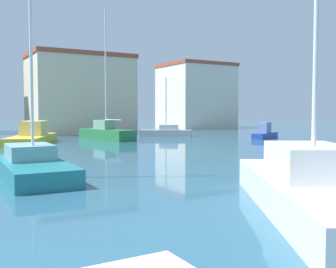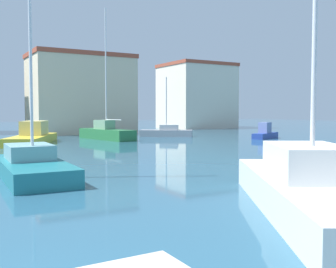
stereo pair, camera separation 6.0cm
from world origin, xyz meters
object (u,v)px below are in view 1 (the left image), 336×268
sailboat_white_far_left (312,188)px  sailboat_teal_distant_north (32,164)px  sailboat_green_center_channel (106,132)px  motorboat_yellow_distant_east (33,136)px  motorboat_blue_behind_lamppost (265,133)px  sailboat_grey_outer_mooring (166,132)px

sailboat_white_far_left → sailboat_teal_distant_north: bearing=118.1°
sailboat_teal_distant_north → sailboat_green_center_channel: bearing=60.9°
sailboat_teal_distant_north → sailboat_white_far_left: 10.77m
motorboat_yellow_distant_east → sailboat_white_far_left: (1.42, -27.29, 0.05)m
sailboat_green_center_channel → sailboat_white_far_left: size_ratio=1.01×
motorboat_blue_behind_lamppost → sailboat_grey_outer_mooring: sailboat_grey_outer_mooring is taller
motorboat_yellow_distant_east → motorboat_blue_behind_lamppost: (20.81, -5.27, -0.08)m
sailboat_teal_distant_north → motorboat_yellow_distant_east: sailboat_teal_distant_north is taller
sailboat_green_center_channel → sailboat_grey_outer_mooring: sailboat_green_center_channel is taller
sailboat_white_far_left → sailboat_green_center_channel: bearing=79.1°
sailboat_teal_distant_north → motorboat_blue_behind_lamppost: 27.48m
sailboat_teal_distant_north → sailboat_white_far_left: size_ratio=0.89×
sailboat_teal_distant_north → sailboat_grey_outer_mooring: (17.60, 19.83, -0.05)m
sailboat_teal_distant_north → sailboat_grey_outer_mooring: bearing=48.4°
motorboat_yellow_distant_east → motorboat_blue_behind_lamppost: size_ratio=2.08×
sailboat_green_center_channel → motorboat_blue_behind_lamppost: size_ratio=2.79×
sailboat_teal_distant_north → sailboat_grey_outer_mooring: 26.52m
sailboat_green_center_channel → motorboat_yellow_distant_east: sailboat_green_center_channel is taller
sailboat_white_far_left → motorboat_blue_behind_lamppost: (19.40, 22.02, -0.14)m
motorboat_yellow_distant_east → sailboat_white_far_left: size_ratio=0.75×
motorboat_blue_behind_lamppost → sailboat_grey_outer_mooring: size_ratio=0.70×
sailboat_white_far_left → sailboat_grey_outer_mooring: sailboat_white_far_left is taller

